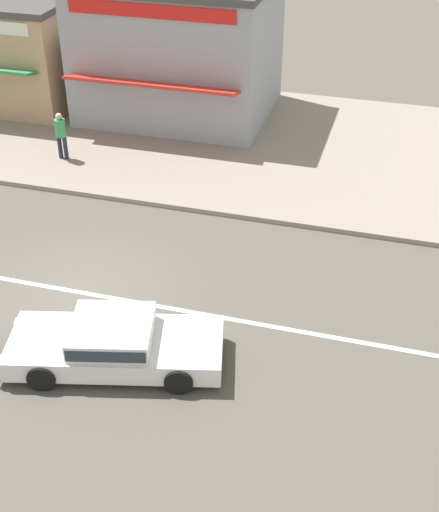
{
  "coord_description": "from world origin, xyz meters",
  "views": [
    {
      "loc": [
        7.25,
        -12.7,
        10.51
      ],
      "look_at": [
        3.24,
        1.36,
        0.8
      ],
      "focal_mm": 50.0,
      "sensor_mm": 36.0,
      "label": 1
    }
  ],
  "objects_px": {
    "sedan_white_2": "(114,343)",
    "shopfront_corner_warung": "(178,46)",
    "shopfront_mid_block": "(0,44)",
    "pedestrian_mid_kerb": "(61,132)"
  },
  "relations": [
    {
      "from": "sedan_white_2",
      "to": "shopfront_corner_warung",
      "type": "relative_size",
      "value": 0.73
    },
    {
      "from": "shopfront_mid_block",
      "to": "sedan_white_2",
      "type": "bearing_deg",
      "value": -52.53
    },
    {
      "from": "pedestrian_mid_kerb",
      "to": "shopfront_mid_block",
      "type": "distance_m",
      "value": 6.85
    },
    {
      "from": "sedan_white_2",
      "to": "shopfront_mid_block",
      "type": "distance_m",
      "value": 16.97
    },
    {
      "from": "pedestrian_mid_kerb",
      "to": "sedan_white_2",
      "type": "bearing_deg",
      "value": -57.67
    },
    {
      "from": "pedestrian_mid_kerb",
      "to": "shopfront_corner_warung",
      "type": "bearing_deg",
      "value": 64.39
    },
    {
      "from": "shopfront_corner_warung",
      "to": "shopfront_mid_block",
      "type": "relative_size",
      "value": 1.01
    },
    {
      "from": "sedan_white_2",
      "to": "shopfront_mid_block",
      "type": "xyz_separation_m",
      "value": [
        -10.28,
        13.41,
        1.61
      ]
    },
    {
      "from": "pedestrian_mid_kerb",
      "to": "shopfront_mid_block",
      "type": "xyz_separation_m",
      "value": [
        -4.81,
        4.76,
        1.08
      ]
    },
    {
      "from": "pedestrian_mid_kerb",
      "to": "shopfront_corner_warung",
      "type": "xyz_separation_m",
      "value": [
        2.39,
        4.99,
        1.53
      ]
    }
  ]
}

